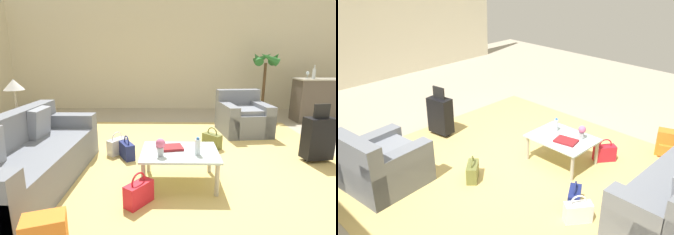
# 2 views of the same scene
# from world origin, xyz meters

# --- Properties ---
(ground_plane) EXTENTS (12.00, 12.00, 0.00)m
(ground_plane) POSITION_xyz_m (0.00, 0.00, 0.00)
(ground_plane) COLOR #A89E89
(wall_right) EXTENTS (0.12, 8.00, 3.10)m
(wall_right) POSITION_xyz_m (5.06, 0.00, 1.55)
(wall_right) COLOR beige
(wall_right) RESTS_ON ground
(area_rug) EXTENTS (5.20, 4.40, 0.01)m
(area_rug) POSITION_xyz_m (-0.60, 0.20, 0.00)
(area_rug) COLOR tan
(area_rug) RESTS_ON ground
(armchair) EXTENTS (0.97, 1.04, 0.82)m
(armchair) POSITION_xyz_m (0.89, 1.67, 0.29)
(armchair) COLOR slate
(armchair) RESTS_ON ground
(coffee_table) EXTENTS (0.90, 0.70, 0.41)m
(coffee_table) POSITION_xyz_m (-0.40, -0.50, 0.35)
(coffee_table) COLOR silver
(coffee_table) RESTS_ON ground
(water_bottle) EXTENTS (0.06, 0.06, 0.20)m
(water_bottle) POSITION_xyz_m (-0.20, -0.60, 0.50)
(water_bottle) COLOR silver
(water_bottle) RESTS_ON coffee_table
(coffee_table_book) EXTENTS (0.34, 0.27, 0.03)m
(coffee_table_book) POSITION_xyz_m (-0.52, -0.42, 0.42)
(coffee_table_book) COLOR maroon
(coffee_table_book) RESTS_ON coffee_table
(flower_vase) EXTENTS (0.11, 0.11, 0.21)m
(flower_vase) POSITION_xyz_m (-0.62, -0.65, 0.53)
(flower_vase) COLOR #B2B7BC
(flower_vase) RESTS_ON coffee_table
(suitcase_black) EXTENTS (0.43, 0.28, 0.85)m
(suitcase_black) POSITION_xyz_m (1.60, 0.20, 0.36)
(suitcase_black) COLOR black
(suitcase_black) RESTS_ON ground
(handbag_navy) EXTENTS (0.28, 0.35, 0.36)m
(handbag_navy) POSITION_xyz_m (-1.17, 0.25, 0.13)
(handbag_navy) COLOR navy
(handbag_navy) RESTS_ON ground
(handbag_red) EXTENTS (0.30, 0.34, 0.36)m
(handbag_red) POSITION_xyz_m (-0.83, -0.98, 0.13)
(handbag_red) COLOR red
(handbag_red) RESTS_ON ground
(handbag_white) EXTENTS (0.30, 0.34, 0.36)m
(handbag_white) POSITION_xyz_m (-1.35, 0.44, 0.13)
(handbag_white) COLOR white
(handbag_white) RESTS_ON ground
(handbag_olive) EXTENTS (0.32, 0.33, 0.36)m
(handbag_olive) POSITION_xyz_m (0.17, 0.73, 0.13)
(handbag_olive) COLOR olive
(handbag_olive) RESTS_ON ground
(backpack_orange) EXTENTS (0.35, 0.32, 0.40)m
(backpack_orange) POSITION_xyz_m (-1.40, -1.79, 0.19)
(backpack_orange) COLOR orange
(backpack_orange) RESTS_ON ground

